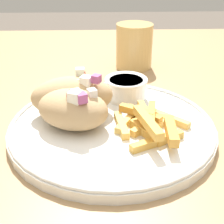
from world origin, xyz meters
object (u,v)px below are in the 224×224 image
object	(u,v)px
plate	(112,126)
pita_sandwich_near	(73,109)
pita_sandwich_far	(73,96)
water_glass	(134,48)
fries_pile	(149,122)
sauce_ramekin	(126,87)

from	to	relation	value
plate	pita_sandwich_near	xyz separation A→B (m)	(-0.06, -0.00, 0.03)
pita_sandwich_far	water_glass	bearing A→B (deg)	58.39
fries_pile	pita_sandwich_far	bearing A→B (deg)	156.16
pita_sandwich_near	water_glass	xyz separation A→B (m)	(0.12, 0.29, 0.00)
pita_sandwich_far	sauce_ramekin	distance (m)	0.11
fries_pile	sauce_ramekin	size ratio (longest dim) A/B	1.82
pita_sandwich_near	sauce_ramekin	size ratio (longest dim) A/B	1.70
water_glass	sauce_ramekin	bearing A→B (deg)	-99.62
plate	fries_pile	distance (m)	0.06
pita_sandwich_near	water_glass	world-z (taller)	water_glass
fries_pile	water_glass	xyz separation A→B (m)	(0.01, 0.30, 0.02)
pita_sandwich_far	sauce_ramekin	world-z (taller)	pita_sandwich_far
pita_sandwich_near	plate	bearing A→B (deg)	27.44
plate	pita_sandwich_far	distance (m)	0.08
pita_sandwich_near	water_glass	size ratio (longest dim) A/B	1.29
fries_pile	sauce_ramekin	world-z (taller)	sauce_ramekin
plate	sauce_ramekin	world-z (taller)	sauce_ramekin
pita_sandwich_far	water_glass	xyz separation A→B (m)	(0.12, 0.25, -0.00)
pita_sandwich_far	water_glass	world-z (taller)	water_glass
plate	water_glass	distance (m)	0.29
pita_sandwich_near	water_glass	distance (m)	0.31
fries_pile	water_glass	world-z (taller)	water_glass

